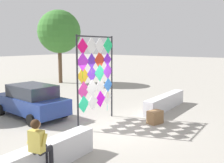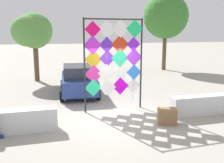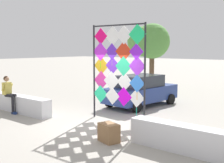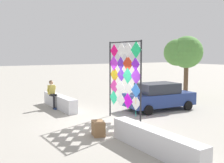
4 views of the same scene
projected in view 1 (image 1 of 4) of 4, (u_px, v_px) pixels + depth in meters
name	position (u px, v px, depth m)	size (l,w,h in m)	color
ground	(113.00, 129.00, 10.02)	(120.00, 120.00, 0.00)	#9E998E
plaza_ledge_left	(37.00, 161.00, 6.45)	(3.88, 0.50, 0.74)	silver
plaza_ledge_right	(165.00, 102.00, 12.99)	(3.88, 0.50, 0.74)	silver
kite_display_rack	(96.00, 73.00, 10.51)	(2.43, 0.13, 3.65)	#232328
seated_vendor	(40.00, 144.00, 6.05)	(0.73, 0.55, 1.58)	black
parked_car	(31.00, 100.00, 11.62)	(2.13, 3.97, 1.49)	navy
cardboard_box_large	(155.00, 117.00, 10.65)	(0.61, 0.42, 0.55)	olive
tree_palm_like	(59.00, 31.00, 21.43)	(3.61, 3.61, 6.17)	brown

